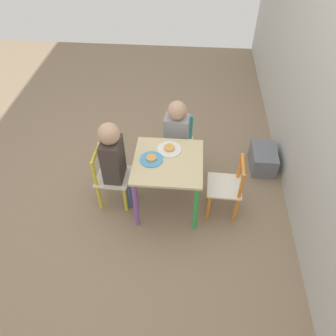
{
  "coord_description": "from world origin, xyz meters",
  "views": [
    {
      "loc": [
        1.73,
        0.14,
        2.15
      ],
      "look_at": [
        0.0,
        0.0,
        0.42
      ],
      "focal_mm": 35.0,
      "sensor_mm": 36.0,
      "label": 1
    }
  ],
  "objects": [
    {
      "name": "chair_teal",
      "position": [
        -0.46,
        0.04,
        0.26
      ],
      "size": [
        0.28,
        0.28,
        0.52
      ],
      "rotation": [
        0.0,
        0.0,
        1.48
      ],
      "color": "silver",
      "rests_on": "ground_plane"
    },
    {
      "name": "child_front",
      "position": [
        -0.01,
        -0.4,
        0.47
      ],
      "size": [
        0.2,
        0.22,
        0.79
      ],
      "rotation": [
        0.0,
        0.0,
        -3.18
      ],
      "color": "#4C608E",
      "rests_on": "ground_plane"
    },
    {
      "name": "plate_left",
      "position": [
        -0.12,
        0.0,
        0.51
      ],
      "size": [
        0.18,
        0.18,
        0.03
      ],
      "color": "white",
      "rests_on": "kids_table"
    },
    {
      "name": "ground_plane",
      "position": [
        0.0,
        0.0,
        0.0
      ],
      "size": [
        6.0,
        6.0,
        0.0
      ],
      "primitive_type": "plane",
      "color": "#8C755B"
    },
    {
      "name": "kids_table",
      "position": [
        0.0,
        0.0,
        0.41
      ],
      "size": [
        0.51,
        0.51,
        0.5
      ],
      "color": "beige",
      "rests_on": "ground_plane"
    },
    {
      "name": "chair_yellow",
      "position": [
        -0.02,
        -0.46,
        0.26
      ],
      "size": [
        0.27,
        0.27,
        0.52
      ],
      "rotation": [
        0.0,
        0.0,
        -3.18
      ],
      "color": "silver",
      "rests_on": "ground_plane"
    },
    {
      "name": "child_left",
      "position": [
        -0.4,
        0.04,
        0.44
      ],
      "size": [
        0.22,
        0.21,
        0.73
      ],
      "rotation": [
        0.0,
        0.0,
        1.48
      ],
      "color": "#7A6B5B",
      "rests_on": "ground_plane"
    },
    {
      "name": "storage_bin",
      "position": [
        -0.51,
        0.83,
        0.1
      ],
      "size": [
        0.32,
        0.22,
        0.2
      ],
      "color": "slate",
      "rests_on": "ground_plane"
    },
    {
      "name": "plate_front",
      "position": [
        -0.0,
        -0.12,
        0.51
      ],
      "size": [
        0.17,
        0.17,
        0.03
      ],
      "color": "#4C9EE0",
      "rests_on": "kids_table"
    },
    {
      "name": "chair_orange",
      "position": [
        0.02,
        0.46,
        0.26
      ],
      "size": [
        0.27,
        0.27,
        0.52
      ],
      "rotation": [
        0.0,
        0.0,
        -0.03
      ],
      "color": "silver",
      "rests_on": "ground_plane"
    }
  ]
}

